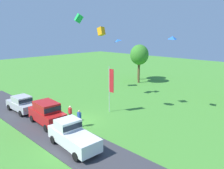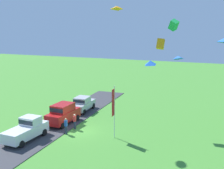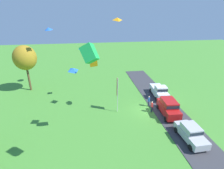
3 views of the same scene
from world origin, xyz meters
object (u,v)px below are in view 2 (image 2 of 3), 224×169
Objects in this scene: kite_diamond_near_flag at (150,63)px; kite_diamond_mid_center at (178,57)px; car_pickup_mid_row at (27,129)px; car_suv_far_end at (63,113)px; kite_diamond_over_trees at (117,8)px; flag_banner at (114,106)px; kite_box_high_right at (161,44)px; car_sedan_near_entrance at (82,103)px; person_watching_sky at (66,126)px; person_on_lawn at (75,121)px; kite_box_topmost at (174,25)px.

kite_diamond_near_flag is 8.73m from kite_diamond_mid_center.
kite_diamond_mid_center reaches higher than car_pickup_mid_row.
car_suv_far_end is 13.53m from kite_diamond_over_trees.
kite_box_high_right is (-5.02, 3.39, 5.74)m from flag_banner.
car_sedan_near_entrance is at bearing -136.08° from kite_diamond_near_flag.
car_suv_far_end is at bearing -107.22° from flag_banner.
kite_diamond_near_flag is (4.10, 9.69, 7.54)m from person_watching_sky.
kite_diamond_near_flag is at bearing 41.78° from kite_diamond_over_trees.
car_pickup_mid_row is at bearing -61.18° from kite_diamond_mid_center.
kite_box_high_right reaches higher than person_on_lawn.
car_suv_far_end is 0.92× the size of car_pickup_mid_row.
car_sedan_near_entrance is 8.31m from person_watching_sky.
car_suv_far_end is 13.23m from kite_box_high_right.
person_watching_sky is at bearing -112.96° from kite_diamond_near_flag.
kite_diamond_mid_center is at bearing 98.50° from car_suv_far_end.
car_sedan_near_entrance reaches higher than person_watching_sky.
kite_box_high_right is at bearing -4.50° from kite_box_topmost.
kite_diamond_over_trees is at bearing 100.18° from person_watching_sky.
person_on_lawn and person_watching_sky have the same top height.
kite_box_high_right reaches higher than car_pickup_mid_row.
kite_diamond_over_trees is at bearing 45.34° from car_sedan_near_entrance.
kite_box_topmost is at bearing -176.66° from kite_diamond_near_flag.
kite_diamond_near_flag is 0.87× the size of kite_diamond_mid_center.
kite_box_topmost is at bearing 104.51° from car_sedan_near_entrance.
car_suv_far_end is at bearing -74.28° from kite_box_high_right.
kite_diamond_mid_center is at bearing 175.07° from kite_diamond_near_flag.
person_watching_sky is (1.68, -0.14, 0.00)m from person_on_lawn.
car_sedan_near_entrance is 18.42m from kite_diamond_near_flag.
flag_banner is at bearing -34.02° from kite_box_high_right.
person_watching_sky is 1.68× the size of kite_box_high_right.
flag_banner is at bearing 96.89° from person_watching_sky.
kite_diamond_mid_center is at bearing 105.72° from person_on_lawn.
kite_box_high_right reaches higher than flag_banner.
car_suv_far_end is 4.98× the size of kite_diamond_over_trees.
kite_diamond_mid_center reaches higher than car_suv_far_end.
kite_diamond_mid_center reaches higher than person_on_lawn.
kite_diamond_mid_center is at bearing 113.69° from person_watching_sky.
car_pickup_mid_row is at bearing -53.36° from kite_box_high_right.
kite_diamond_near_flag is at bearing 43.92° from car_sedan_near_entrance.
kite_diamond_over_trees is at bearing 151.36° from flag_banner.
flag_banner is at bearing 72.78° from car_suv_far_end.
car_pickup_mid_row is at bearing -67.01° from flag_banner.
kite_diamond_over_trees is at bearing 114.49° from car_pickup_mid_row.
kite_box_topmost is at bearing 175.50° from kite_box_high_right.
kite_diamond_near_flag is at bearing 59.38° from car_suv_far_end.
car_sedan_near_entrance is 10.51m from flag_banner.
car_pickup_mid_row is 5.03× the size of kite_box_high_right.
person_on_lawn is (-4.40, 2.96, -0.23)m from car_pickup_mid_row.
kite_diamond_near_flag reaches higher than car_sedan_near_entrance.
car_pickup_mid_row is 5.31m from person_on_lawn.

